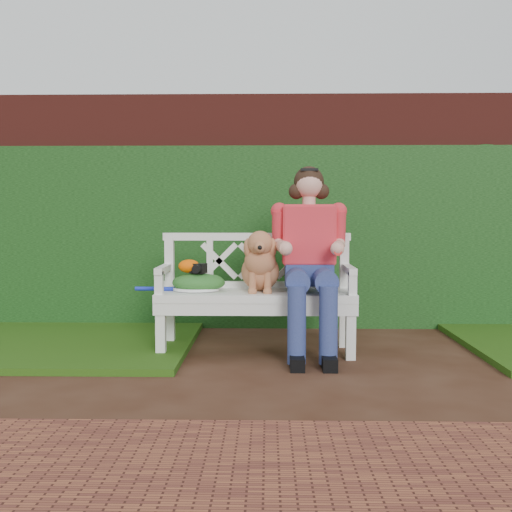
{
  "coord_description": "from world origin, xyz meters",
  "views": [
    {
      "loc": [
        -0.48,
        -3.96,
        1.07
      ],
      "look_at": [
        -0.58,
        0.61,
        0.75
      ],
      "focal_mm": 42.0,
      "sensor_mm": 36.0,
      "label": 1
    }
  ],
  "objects": [
    {
      "name": "seated_woman",
      "position": [
        -0.17,
        0.59,
        0.71
      ],
      "size": [
        0.64,
        0.83,
        1.43
      ],
      "primitive_type": null,
      "rotation": [
        0.0,
        0.0,
        0.04
      ],
      "color": "#FA5A68",
      "rests_on": "ground"
    },
    {
      "name": "baseball_glove",
      "position": [
        -1.09,
        0.61,
        0.67
      ],
      "size": [
        0.17,
        0.13,
        0.1
      ],
      "primitive_type": "ellipsoid",
      "rotation": [
        0.0,
        0.0,
        0.04
      ],
      "color": "#F55702",
      "rests_on": "green_bag"
    },
    {
      "name": "brick_wall",
      "position": [
        0.0,
        1.9,
        1.1
      ],
      "size": [
        10.0,
        0.3,
        2.2
      ],
      "primitive_type": "cube",
      "color": "#5A1E18",
      "rests_on": "ground"
    },
    {
      "name": "grass_left",
      "position": [
        -2.4,
        0.9,
        0.03
      ],
      "size": [
        2.6,
        2.0,
        0.05
      ],
      "primitive_type": "cube",
      "color": "black",
      "rests_on": "ground"
    },
    {
      "name": "ground",
      "position": [
        0.0,
        0.0,
        0.0
      ],
      "size": [
        60.0,
        60.0,
        0.0
      ],
      "primitive_type": "plane",
      "color": "#33190E"
    },
    {
      "name": "tennis_racket",
      "position": [
        -1.07,
        0.61,
        0.5
      ],
      "size": [
        0.74,
        0.52,
        0.03
      ],
      "primitive_type": null,
      "rotation": [
        0.0,
        0.0,
        0.39
      ],
      "color": "white",
      "rests_on": "garden_bench"
    },
    {
      "name": "green_bag",
      "position": [
        -1.02,
        0.6,
        0.55
      ],
      "size": [
        0.41,
        0.32,
        0.14
      ],
      "primitive_type": null,
      "rotation": [
        0.0,
        0.0,
        -0.01
      ],
      "color": "#1A6719",
      "rests_on": "garden_bench"
    },
    {
      "name": "camera_item",
      "position": [
        -1.02,
        0.59,
        0.66
      ],
      "size": [
        0.14,
        0.12,
        0.08
      ],
      "primitive_type": "cube",
      "rotation": [
        0.0,
        0.0,
        -0.37
      ],
      "color": "black",
      "rests_on": "green_bag"
    },
    {
      "name": "ivy_hedge",
      "position": [
        0.0,
        1.68,
        0.85
      ],
      "size": [
        10.0,
        0.18,
        1.7
      ],
      "primitive_type": "cube",
      "color": "#286422",
      "rests_on": "ground"
    },
    {
      "name": "garden_bench",
      "position": [
        -0.58,
        0.61,
        0.24
      ],
      "size": [
        1.62,
        0.71,
        0.48
      ],
      "primitive_type": null,
      "rotation": [
        0.0,
        0.0,
        0.07
      ],
      "color": "white",
      "rests_on": "ground"
    },
    {
      "name": "brick_paving",
      "position": [
        0.0,
        -1.6,
        0.01
      ],
      "size": [
        4.0,
        1.2,
        0.03
      ],
      "primitive_type": "cube",
      "color": "#5E2B22",
      "rests_on": "ground"
    },
    {
      "name": "dog",
      "position": [
        -0.54,
        0.61,
        0.72
      ],
      "size": [
        0.44,
        0.51,
        0.47
      ],
      "primitive_type": null,
      "rotation": [
        0.0,
        0.0,
        0.35
      ],
      "color": "#A45523",
      "rests_on": "garden_bench"
    }
  ]
}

